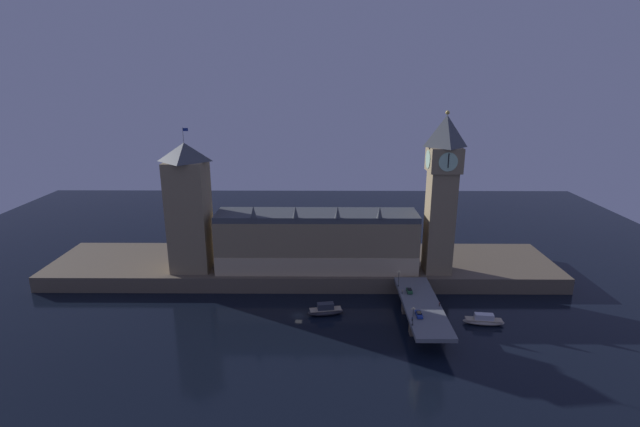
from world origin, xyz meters
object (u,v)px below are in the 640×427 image
car_northbound_trail (419,314)px  boat_upstream (326,311)px  clock_tower (442,190)px  car_northbound_lead (409,291)px  victoria_tower (189,207)px  pedestrian_near_rail (412,318)px  street_lamp_far (399,277)px  boat_downstream (484,321)px  street_lamp_near (413,314)px  pedestrian_far_rail (402,291)px  pedestrian_mid_walk (439,304)px

car_northbound_trail → boat_upstream: bearing=155.3°
clock_tower → car_northbound_lead: size_ratio=17.14×
clock_tower → victoria_tower: (-102.42, 2.55, -7.99)m
pedestrian_near_rail → boat_upstream: pedestrian_near_rail is taller
car_northbound_trail → street_lamp_far: (-3.25, 23.38, 3.31)m
street_lamp_far → boat_downstream: bearing=-29.1°
car_northbound_lead → street_lamp_far: street_lamp_far is taller
car_northbound_lead → boat_upstream: car_northbound_lead is taller
pedestrian_near_rail → street_lamp_near: street_lamp_near is taller
pedestrian_far_rail → clock_tower: bearing=52.5°
victoria_tower → car_northbound_trail: 100.48m
pedestrian_near_rail → pedestrian_far_rail: size_ratio=1.00×
pedestrian_near_rail → street_lamp_near: size_ratio=0.27×
car_northbound_trail → pedestrian_far_rail: 17.15m
victoria_tower → pedestrian_mid_walk: bearing=-20.6°
car_northbound_trail → boat_upstream: (-31.18, 14.34, -6.38)m
victoria_tower → pedestrian_mid_walk: victoria_tower is taller
car_northbound_lead → boat_downstream: (24.87, -10.13, -6.63)m
clock_tower → pedestrian_mid_walk: clock_tower is taller
pedestrian_far_rail → street_lamp_near: (-0.40, -22.98, 3.10)m
pedestrian_near_rail → car_northbound_lead: bearing=82.3°
victoria_tower → boat_upstream: bearing=-27.0°
pedestrian_mid_walk → pedestrian_far_rail: size_ratio=0.95×
clock_tower → street_lamp_far: size_ratio=10.27×
pedestrian_mid_walk → street_lamp_near: bearing=-132.0°
car_northbound_trail → pedestrian_mid_walk: size_ratio=2.92×
car_northbound_trail → pedestrian_near_rail: bearing=-131.6°
car_northbound_trail → street_lamp_far: bearing=97.9°
pedestrian_mid_walk → pedestrian_far_rail: (-11.39, 9.91, 0.05)m
street_lamp_near → victoria_tower: bearing=149.8°
pedestrian_far_rail → boat_upstream: pedestrian_far_rail is taller
pedestrian_near_rail → victoria_tower: bearing=151.3°
pedestrian_mid_walk → pedestrian_far_rail: pedestrian_far_rail is taller
victoria_tower → street_lamp_near: bearing=-30.2°
pedestrian_near_rail → street_lamp_far: (-0.40, 26.58, 3.09)m
pedestrian_far_rail → car_northbound_trail: bearing=-80.4°
victoria_tower → car_northbound_trail: size_ratio=12.38×
boat_upstream → street_lamp_near: bearing=-36.1°
pedestrian_near_rail → pedestrian_mid_walk: bearing=41.9°
victoria_tower → boat_upstream: size_ratio=4.30×
car_northbound_trail → car_northbound_lead: bearing=90.0°
boat_downstream → pedestrian_mid_walk: bearing=-177.4°
clock_tower → boat_upstream: clock_tower is taller
car_northbound_trail → boat_downstream: (24.87, 7.75, -6.60)m
street_lamp_near → street_lamp_far: size_ratio=1.00×
boat_downstream → car_northbound_trail: bearing=-162.7°
boat_upstream → pedestrian_near_rail: bearing=-31.8°
victoria_tower → street_lamp_near: victoria_tower is taller
clock_tower → car_northbound_lead: bearing=-123.9°
street_lamp_near → boat_upstream: street_lamp_near is taller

